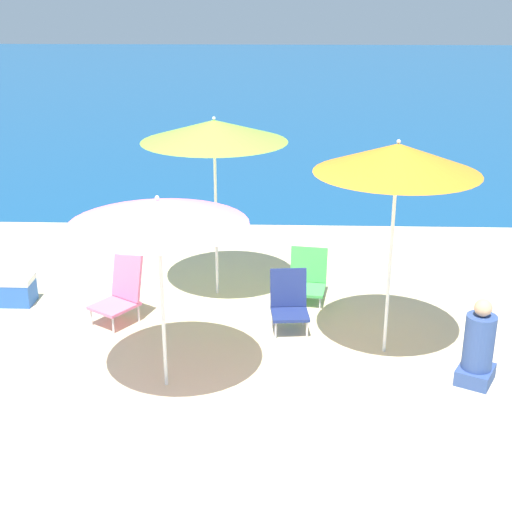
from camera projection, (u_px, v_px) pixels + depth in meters
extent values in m
plane|color=beige|center=(154.00, 417.00, 6.59)|extent=(60.00, 60.00, 0.00)
cube|color=navy|center=(256.00, 80.00, 30.64)|extent=(60.00, 40.00, 0.01)
cylinder|color=white|center=(163.00, 307.00, 6.84)|extent=(0.04, 0.04, 1.69)
cone|color=pink|center=(158.00, 212.00, 6.50)|extent=(1.68, 1.68, 0.23)
sphere|color=white|center=(157.00, 198.00, 6.45)|extent=(0.04, 0.04, 0.04)
cylinder|color=white|center=(390.00, 266.00, 7.44)|extent=(0.04, 0.04, 2.00)
cone|color=orange|center=(398.00, 158.00, 7.03)|extent=(1.68, 1.68, 0.29)
sphere|color=white|center=(399.00, 141.00, 6.98)|extent=(0.04, 0.04, 0.04)
cylinder|color=white|center=(216.00, 220.00, 8.92)|extent=(0.04, 0.04, 1.99)
cone|color=#8ECC3D|center=(214.00, 131.00, 8.52)|extent=(1.78, 1.78, 0.26)
sphere|color=white|center=(214.00, 118.00, 8.47)|extent=(0.04, 0.04, 0.04)
cylinder|color=silver|center=(276.00, 331.00, 8.02)|extent=(0.02, 0.02, 0.21)
cylinder|color=silver|center=(307.00, 330.00, 8.04)|extent=(0.02, 0.02, 0.21)
cylinder|color=silver|center=(273.00, 317.00, 8.34)|extent=(0.02, 0.02, 0.21)
cylinder|color=silver|center=(303.00, 317.00, 8.36)|extent=(0.02, 0.02, 0.21)
cube|color=navy|center=(290.00, 314.00, 8.15)|extent=(0.46, 0.45, 0.04)
cube|color=navy|center=(288.00, 287.00, 8.25)|extent=(0.43, 0.15, 0.45)
cylinder|color=silver|center=(91.00, 317.00, 8.34)|extent=(0.02, 0.02, 0.21)
cylinder|color=silver|center=(113.00, 326.00, 8.14)|extent=(0.02, 0.02, 0.21)
cylinder|color=silver|center=(117.00, 306.00, 8.65)|extent=(0.02, 0.02, 0.21)
cylinder|color=silver|center=(139.00, 313.00, 8.45)|extent=(0.02, 0.02, 0.21)
cube|color=pink|center=(114.00, 306.00, 8.35)|extent=(0.63, 0.64, 0.04)
cube|color=pink|center=(127.00, 273.00, 8.41)|extent=(0.45, 0.37, 0.63)
cylinder|color=silver|center=(288.00, 301.00, 8.86)|extent=(0.02, 0.02, 0.15)
cylinder|color=silver|center=(320.00, 303.00, 8.79)|extent=(0.02, 0.02, 0.15)
cylinder|color=silver|center=(293.00, 288.00, 9.22)|extent=(0.02, 0.02, 0.15)
cylinder|color=silver|center=(323.00, 291.00, 9.16)|extent=(0.02, 0.02, 0.15)
cube|color=#47B756|center=(306.00, 289.00, 8.97)|extent=(0.53, 0.53, 0.04)
cube|color=#47B756|center=(309.00, 264.00, 9.10)|extent=(0.48, 0.18, 0.45)
cube|color=#334C8C|center=(475.00, 374.00, 7.16)|extent=(0.48, 0.50, 0.16)
cylinder|color=#334C8C|center=(479.00, 342.00, 7.03)|extent=(0.30, 0.30, 0.57)
sphere|color=tan|center=(483.00, 308.00, 6.90)|extent=(0.17, 0.17, 0.17)
cube|color=#2859B2|center=(14.00, 292.00, 8.92)|extent=(0.49, 0.34, 0.29)
cube|color=white|center=(12.00, 279.00, 8.86)|extent=(0.50, 0.35, 0.07)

